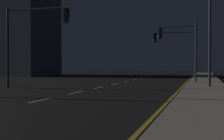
{
  "coord_description": "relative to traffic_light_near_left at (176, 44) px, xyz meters",
  "views": [
    {
      "loc": [
        7.16,
        -3.21,
        1.65
      ],
      "look_at": [
        -1.49,
        25.16,
        1.12
      ],
      "focal_mm": 48.27,
      "sensor_mm": 36.0,
      "label": 1
    }
  ],
  "objects": [
    {
      "name": "ground_plane",
      "position": [
        -4.32,
        -12.61,
        -3.88
      ],
      "size": [
        112.0,
        112.0,
        0.0
      ],
      "primitive_type": "plane",
      "color": "black",
      "rests_on": "ground"
    },
    {
      "name": "traffic_light_far_center",
      "position": [
        0.76,
        -6.5,
        -0.19
      ],
      "size": [
        3.35,
        0.34,
        5.07
      ],
      "color": "#38383D",
      "rests_on": "sidewalk_right"
    },
    {
      "name": "traffic_light_near_left",
      "position": [
        0.0,
        0.0,
        0.0
      ],
      "size": [
        4.61,
        0.72,
        5.25
      ],
      "color": "#38383D",
      "rests_on": "sidewalk_right"
    },
    {
      "name": "sidewalk_right",
      "position": [
        3.0,
        -12.61,
        -3.81
      ],
      "size": [
        2.83,
        77.0,
        0.14
      ],
      "primitive_type": "cube",
      "color": "#9E937F",
      "rests_on": "ground"
    },
    {
      "name": "traffic_light_near_right",
      "position": [
        -8.42,
        -15.02,
        0.18
      ],
      "size": [
        4.83,
        0.39,
        5.72
      ],
      "color": "#2D3033",
      "rests_on": "ground"
    },
    {
      "name": "street_lamp_corner",
      "position": [
        3.05,
        -11.72,
        0.99
      ],
      "size": [
        1.49,
        1.03,
        8.0
      ],
      "color": "#38383D",
      "rests_on": "sidewalk_right"
    },
    {
      "name": "lane_edge_line",
      "position": [
        1.33,
        -7.61,
        -3.87
      ],
      "size": [
        0.14,
        53.0,
        0.01
      ],
      "color": "gold",
      "rests_on": "ground"
    },
    {
      "name": "lane_markings_center",
      "position": [
        -4.32,
        -9.11,
        -3.87
      ],
      "size": [
        0.14,
        50.0,
        0.01
      ],
      "color": "silver",
      "rests_on": "ground"
    }
  ]
}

